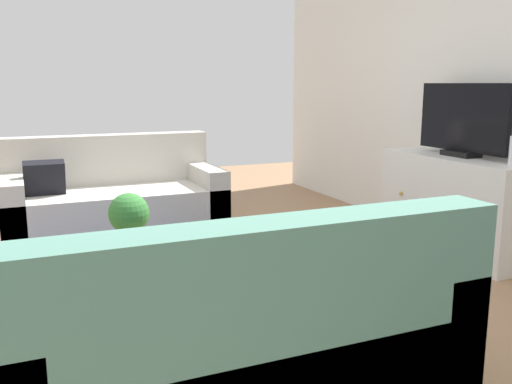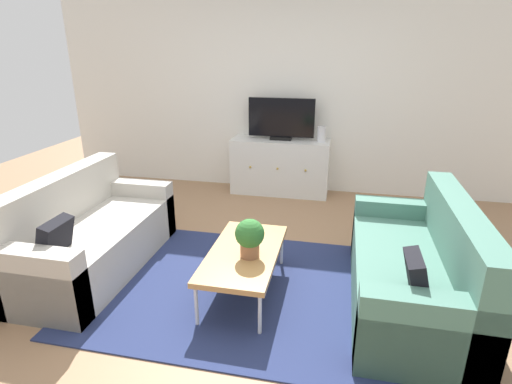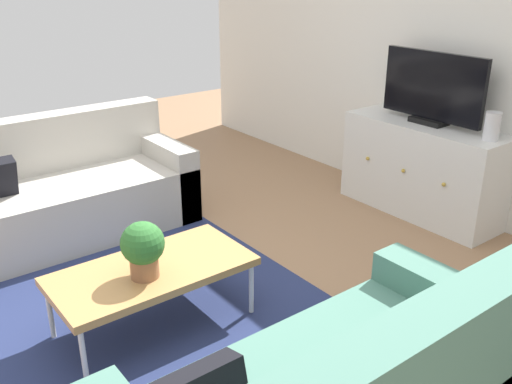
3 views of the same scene
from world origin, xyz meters
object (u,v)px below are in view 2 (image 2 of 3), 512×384
at_px(coffee_table, 244,254).
at_px(glass_vase, 322,134).
at_px(flat_screen_tv, 281,119).
at_px(potted_plant, 250,236).
at_px(tv_console, 280,167).
at_px(couch_left_side, 86,238).
at_px(couch_right_side, 420,274).

relative_size(coffee_table, glass_vase, 5.43).
bearing_deg(glass_vase, flat_screen_tv, 177.86).
relative_size(flat_screen_tv, glass_vase, 4.39).
relative_size(potted_plant, tv_console, 0.24).
xyz_separation_m(couch_left_side, couch_right_side, (2.87, 0.00, 0.00)).
height_order(potted_plant, tv_console, tv_console).
relative_size(couch_left_side, coffee_table, 1.60).
bearing_deg(potted_plant, couch_left_side, 174.31).
bearing_deg(tv_console, glass_vase, 0.00).
bearing_deg(flat_screen_tv, tv_console, -90.00).
xyz_separation_m(couch_right_side, potted_plant, (-1.30, -0.16, 0.26)).
relative_size(couch_left_side, flat_screen_tv, 1.97).
xyz_separation_m(couch_left_side, potted_plant, (1.56, -0.16, 0.26)).
bearing_deg(couch_left_side, flat_screen_tv, 59.58).
relative_size(couch_left_side, potted_plant, 5.55).
distance_m(couch_right_side, flat_screen_tv, 2.90).
bearing_deg(flat_screen_tv, couch_left_side, -120.42).
distance_m(coffee_table, potted_plant, 0.22).
xyz_separation_m(couch_right_side, flat_screen_tv, (-1.46, 2.39, 0.73)).
distance_m(couch_right_side, glass_vase, 2.61).
bearing_deg(couch_left_side, couch_right_side, 0.00).
height_order(coffee_table, flat_screen_tv, flat_screen_tv).
distance_m(couch_right_side, tv_console, 2.79).
bearing_deg(couch_right_side, tv_console, 121.59).
distance_m(couch_left_side, glass_vase, 3.12).
bearing_deg(coffee_table, glass_vase, 79.79).
bearing_deg(couch_right_side, coffee_table, -176.42).
height_order(couch_left_side, tv_console, couch_left_side).
distance_m(flat_screen_tv, glass_vase, 0.56).
height_order(tv_console, flat_screen_tv, flat_screen_tv).
distance_m(coffee_table, flat_screen_tv, 2.57).
distance_m(couch_left_side, couch_right_side, 2.87).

